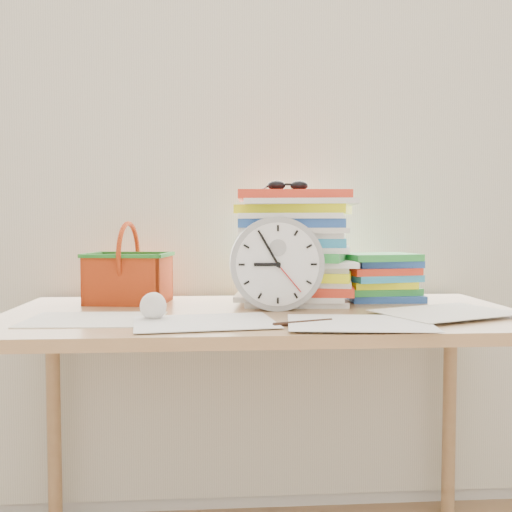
{
  "coord_description": "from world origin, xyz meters",
  "views": [
    {
      "loc": [
        -0.13,
        0.07,
        0.98
      ],
      "look_at": [
        -0.02,
        1.6,
        0.9
      ],
      "focal_mm": 40.0,
      "sensor_mm": 36.0,
      "label": 1
    }
  ],
  "objects": [
    {
      "name": "clock",
      "position": [
        0.03,
        1.61,
        0.88
      ],
      "size": [
        0.26,
        0.05,
        0.26
      ],
      "primitive_type": "cylinder",
      "rotation": [
        1.57,
        0.0,
        0.0
      ],
      "color": "#A1A1A2",
      "rests_on": "desk"
    },
    {
      "name": "book_stack",
      "position": [
        0.38,
        1.79,
        0.82
      ],
      "size": [
        0.27,
        0.21,
        0.15
      ],
      "primitive_type": null,
      "rotation": [
        0.0,
        0.0,
        0.09
      ],
      "color": "white",
      "rests_on": "desk"
    },
    {
      "name": "pen",
      "position": [
        0.07,
        1.38,
        0.76
      ],
      "size": [
        0.15,
        0.06,
        0.01
      ],
      "primitive_type": "cylinder",
      "rotation": [
        0.0,
        1.57,
        0.35
      ],
      "color": "black",
      "rests_on": "desk"
    },
    {
      "name": "paper_stack",
      "position": [
        0.11,
        1.76,
        0.92
      ],
      "size": [
        0.4,
        0.35,
        0.33
      ],
      "primitive_type": null,
      "rotation": [
        0.0,
        0.0,
        -0.2
      ],
      "color": "white",
      "rests_on": "desk"
    },
    {
      "name": "scattered_papers",
      "position": [
        0.0,
        1.6,
        0.76
      ],
      "size": [
        1.26,
        0.42,
        0.02
      ],
      "primitive_type": null,
      "color": "white",
      "rests_on": "desk"
    },
    {
      "name": "curtain",
      "position": [
        0.0,
        1.98,
        1.3
      ],
      "size": [
        2.4,
        0.01,
        2.5
      ],
      "primitive_type": "cube",
      "color": "silver",
      "rests_on": "room_shell"
    },
    {
      "name": "basket",
      "position": [
        -0.39,
        1.8,
        0.87
      ],
      "size": [
        0.26,
        0.22,
        0.24
      ],
      "primitive_type": null,
      "rotation": [
        0.0,
        0.0,
        -0.14
      ],
      "color": "#C84113",
      "rests_on": "desk"
    },
    {
      "name": "sunglasses",
      "position": [
        0.08,
        1.74,
        1.1
      ],
      "size": [
        0.14,
        0.12,
        0.03
      ],
      "primitive_type": null,
      "rotation": [
        0.0,
        0.0,
        0.04
      ],
      "color": "black",
      "rests_on": "paper_stack"
    },
    {
      "name": "crumpled_ball",
      "position": [
        -0.29,
        1.48,
        0.78
      ],
      "size": [
        0.07,
        0.07,
        0.07
      ],
      "primitive_type": "sphere",
      "color": "white",
      "rests_on": "desk"
    },
    {
      "name": "desk",
      "position": [
        0.0,
        1.6,
        0.68
      ],
      "size": [
        1.4,
        0.7,
        0.75
      ],
      "color": "#A2784C",
      "rests_on": "ground"
    }
  ]
}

